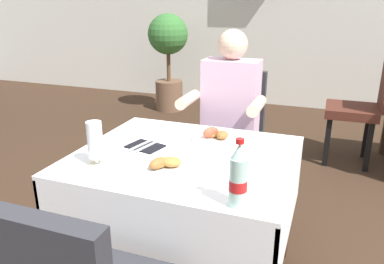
# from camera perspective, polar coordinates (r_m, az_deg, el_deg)

# --- Properties ---
(main_dining_table) EXTENTS (1.04, 0.90, 0.73)m
(main_dining_table) POSITION_cam_1_polar(r_m,az_deg,el_deg) (1.89, -1.06, -8.12)
(main_dining_table) COLOR white
(main_dining_table) RESTS_ON ground
(chair_far_diner_seat) EXTENTS (0.44, 0.50, 0.97)m
(chair_far_diner_seat) POSITION_cam_1_polar(r_m,az_deg,el_deg) (2.63, 5.63, -0.16)
(chair_far_diner_seat) COLOR #2D2D33
(chair_far_diner_seat) RESTS_ON ground
(seated_diner_far) EXTENTS (0.50, 0.46, 1.26)m
(seated_diner_far) POSITION_cam_1_polar(r_m,az_deg,el_deg) (2.48, 5.48, 2.42)
(seated_diner_far) COLOR #282D42
(seated_diner_far) RESTS_ON ground
(plate_near_camera) EXTENTS (0.25, 0.25, 0.06)m
(plate_near_camera) POSITION_cam_1_polar(r_m,az_deg,el_deg) (1.65, -4.74, -5.19)
(plate_near_camera) COLOR white
(plate_near_camera) RESTS_ON main_dining_table
(plate_far_diner) EXTENTS (0.23, 0.23, 0.07)m
(plate_far_diner) POSITION_cam_1_polar(r_m,az_deg,el_deg) (2.00, 3.36, -0.66)
(plate_far_diner) COLOR white
(plate_far_diner) RESTS_ON main_dining_table
(beer_glass_left) EXTENTS (0.07, 0.07, 0.20)m
(beer_glass_left) POSITION_cam_1_polar(r_m,az_deg,el_deg) (1.72, -14.44, -1.63)
(beer_glass_left) COLOR white
(beer_glass_left) RESTS_ON main_dining_table
(cola_bottle_primary) EXTENTS (0.07, 0.07, 0.26)m
(cola_bottle_primary) POSITION_cam_1_polar(r_m,az_deg,el_deg) (1.34, 7.01, -6.83)
(cola_bottle_primary) COLOR silver
(cola_bottle_primary) RESTS_ON main_dining_table
(napkin_cutlery_set) EXTENTS (0.19, 0.20, 0.01)m
(napkin_cutlery_set) POSITION_cam_1_polar(r_m,az_deg,el_deg) (1.92, -7.10, -2.13)
(napkin_cutlery_set) COLOR black
(napkin_cutlery_set) RESTS_ON main_dining_table
(background_chair_left) EXTENTS (0.50, 0.44, 0.97)m
(background_chair_left) POSITION_cam_1_polar(r_m,az_deg,el_deg) (3.67, 24.49, 3.79)
(background_chair_left) COLOR #4C2319
(background_chair_left) RESTS_ON ground
(potted_plant_corner) EXTENTS (0.52, 0.52, 1.27)m
(potted_plant_corner) POSITION_cam_1_polar(r_m,az_deg,el_deg) (5.08, -3.60, 12.06)
(potted_plant_corner) COLOR brown
(potted_plant_corner) RESTS_ON ground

